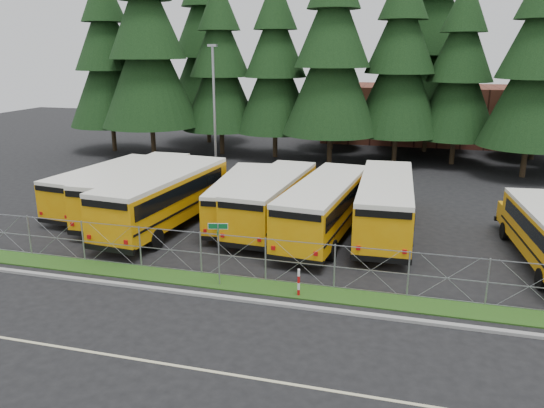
{
  "coord_description": "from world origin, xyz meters",
  "views": [
    {
      "loc": [
        4.81,
        -21.5,
        9.68
      ],
      "look_at": [
        -2.06,
        4.0,
        2.02
      ],
      "focal_mm": 35.0,
      "sensor_mm": 36.0,
      "label": 1
    }
  ],
  "objects": [
    {
      "name": "light_standard",
      "position": [
        -10.14,
        16.99,
        5.5
      ],
      "size": [
        0.7,
        0.35,
        10.14
      ],
      "color": "#97999F",
      "rests_on": "ground"
    },
    {
      "name": "conifer_0",
      "position": [
        -24.19,
        25.31,
        8.71
      ],
      "size": [
        7.88,
        7.88,
        17.43
      ],
      "primitive_type": null,
      "color": "black",
      "rests_on": "ground"
    },
    {
      "name": "ground",
      "position": [
        0.0,
        0.0,
        0.0
      ],
      "size": [
        120.0,
        120.0,
        0.0
      ],
      "primitive_type": "plane",
      "color": "black",
      "rests_on": "ground"
    },
    {
      "name": "bus_2",
      "position": [
        -8.32,
        4.83,
        1.6
      ],
      "size": [
        4.0,
        12.43,
        3.2
      ],
      "primitive_type": null,
      "rotation": [
        0.0,
        0.0,
        -0.09
      ],
      "color": "orange",
      "rests_on": "ground"
    },
    {
      "name": "bus_3",
      "position": [
        -4.64,
        6.88,
        1.33
      ],
      "size": [
        3.35,
        10.35,
        2.67
      ],
      "primitive_type": null,
      "rotation": [
        0.0,
        0.0,
        0.09
      ],
      "color": "orange",
      "rests_on": "ground"
    },
    {
      "name": "conifer_12",
      "position": [
        5.89,
        32.98,
        10.26
      ],
      "size": [
        9.28,
        9.28,
        20.52
      ],
      "primitive_type": null,
      "color": "black",
      "rests_on": "ground"
    },
    {
      "name": "conifer_6",
      "position": [
        8.19,
        27.27,
        7.91
      ],
      "size": [
        7.16,
        7.16,
        15.82
      ],
      "primitive_type": null,
      "color": "black",
      "rests_on": "ground"
    },
    {
      "name": "striped_bollard",
      "position": [
        0.71,
        -2.11,
        0.6
      ],
      "size": [
        0.11,
        0.11,
        1.2
      ],
      "primitive_type": "cylinder",
      "color": "#B20C0C",
      "rests_on": "ground"
    },
    {
      "name": "conifer_1",
      "position": [
        -18.96,
        23.57,
        9.91
      ],
      "size": [
        8.96,
        8.96,
        19.82
      ],
      "primitive_type": null,
      "color": "black",
      "rests_on": "ground"
    },
    {
      "name": "bus_5",
      "position": [
        0.53,
        5.58,
        1.54
      ],
      "size": [
        3.91,
        11.93,
        3.07
      ],
      "primitive_type": null,
      "rotation": [
        0.0,
        0.0,
        -0.1
      ],
      "color": "orange",
      "rests_on": "ground"
    },
    {
      "name": "conifer_3",
      "position": [
        -7.78,
        26.38,
        8.14
      ],
      "size": [
        7.36,
        7.36,
        16.28
      ],
      "primitive_type": null,
      "color": "black",
      "rests_on": "ground"
    },
    {
      "name": "bus_6",
      "position": [
        3.58,
        6.79,
        1.56
      ],
      "size": [
        3.21,
        12.02,
        3.13
      ],
      "primitive_type": null,
      "rotation": [
        0.0,
        0.0,
        0.03
      ],
      "color": "orange",
      "rests_on": "ground"
    },
    {
      "name": "bus_1",
      "position": [
        -10.91,
        6.31,
        1.53
      ],
      "size": [
        2.8,
        11.68,
        3.06
      ],
      "primitive_type": null,
      "rotation": [
        0.0,
        0.0,
        -0.0
      ],
      "color": "orange",
      "rests_on": "ground"
    },
    {
      "name": "brick_building",
      "position": [
        6.0,
        40.0,
        3.0
      ],
      "size": [
        22.0,
        10.0,
        6.0
      ],
      "primitive_type": "cube",
      "color": "brown",
      "rests_on": "ground"
    },
    {
      "name": "chainlink_fence",
      "position": [
        0.0,
        -1.0,
        1.0
      ],
      "size": [
        44.0,
        0.1,
        2.0
      ],
      "primitive_type": null,
      "color": "#97999F",
      "rests_on": "ground"
    },
    {
      "name": "conifer_11",
      "position": [
        -3.36,
        32.06,
        7.5
      ],
      "size": [
        6.78,
        6.78,
        14.99
      ],
      "primitive_type": null,
      "color": "black",
      "rests_on": "ground"
    },
    {
      "name": "road_lane_line",
      "position": [
        0.0,
        -8.0,
        0.01
      ],
      "size": [
        50.0,
        0.12,
        0.01
      ],
      "primitive_type": "cube",
      "color": "beige",
      "rests_on": "ground"
    },
    {
      "name": "conifer_4",
      "position": [
        -2.31,
        24.45,
        9.21
      ],
      "size": [
        8.33,
        8.33,
        18.43
      ],
      "primitive_type": null,
      "color": "black",
      "rests_on": "ground"
    },
    {
      "name": "bus_4",
      "position": [
        -2.56,
        6.5,
        1.47
      ],
      "size": [
        3.39,
        11.33,
        2.93
      ],
      "primitive_type": null,
      "rotation": [
        0.0,
        0.0,
        -0.07
      ],
      "color": "orange",
      "rests_on": "ground"
    },
    {
      "name": "bus_0",
      "position": [
        -13.52,
        7.12,
        1.37
      ],
      "size": [
        3.77,
        10.68,
        2.74
      ],
      "primitive_type": null,
      "rotation": [
        0.0,
        0.0,
        -0.13
      ],
      "color": "orange",
      "rests_on": "ground"
    },
    {
      "name": "conifer_10",
      "position": [
        -16.89,
        32.54,
        9.95
      ],
      "size": [
        9.0,
        9.0,
        19.91
      ],
      "primitive_type": null,
      "color": "black",
      "rests_on": "ground"
    },
    {
      "name": "conifer_13",
      "position": [
        15.47,
        31.47,
        8.34
      ],
      "size": [
        7.54,
        7.54,
        16.68
      ],
      "primitive_type": null,
      "color": "black",
      "rests_on": "ground"
    },
    {
      "name": "street_sign",
      "position": [
        -2.77,
        -1.97,
        2.03
      ],
      "size": [
        0.82,
        0.54,
        2.81
      ],
      "color": "#97999F",
      "rests_on": "ground"
    },
    {
      "name": "curb",
      "position": [
        0.0,
        -3.1,
        0.06
      ],
      "size": [
        50.0,
        0.25,
        0.12
      ],
      "primitive_type": "cube",
      "color": "gray",
      "rests_on": "ground"
    },
    {
      "name": "conifer_5",
      "position": [
        3.21,
        26.55,
        8.64
      ],
      "size": [
        7.81,
        7.81,
        17.28
      ],
      "primitive_type": null,
      "color": "black",
      "rests_on": "ground"
    },
    {
      "name": "conifer_2",
      "position": [
        -13.16,
        26.54,
        8.13
      ],
      "size": [
        7.35,
        7.35,
        16.27
      ],
      "primitive_type": null,
      "color": "black",
      "rests_on": "ground"
    },
    {
      "name": "conifer_7",
      "position": [
        13.36,
        23.42,
        8.46
      ],
      "size": [
        7.65,
        7.65,
        16.92
      ],
      "primitive_type": null,
      "color": "black",
      "rests_on": "ground"
    },
    {
      "name": "grass_verge",
      "position": [
        0.0,
        -1.7,
        0.03
      ],
      "size": [
        50.0,
        1.4,
        0.06
      ],
      "primitive_type": "cube",
      "color": "#194413",
      "rests_on": "ground"
    }
  ]
}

